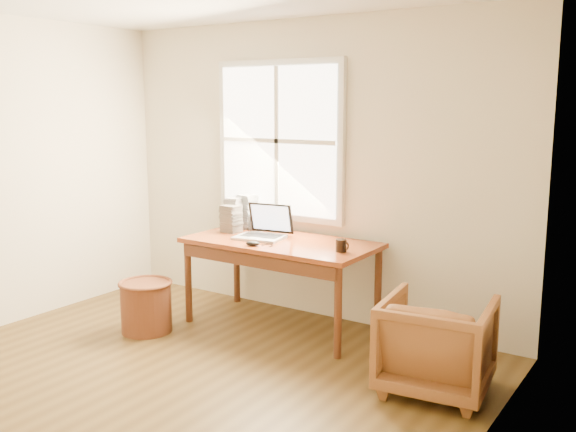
% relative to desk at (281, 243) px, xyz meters
% --- Properties ---
extents(room_shell, '(4.04, 4.54, 2.64)m').
position_rel_desk_xyz_m(room_shell, '(-0.02, -1.64, 0.59)').
color(room_shell, brown).
rests_on(room_shell, ground).
extents(desk, '(1.60, 0.80, 0.04)m').
position_rel_desk_xyz_m(desk, '(0.00, 0.00, 0.00)').
color(desk, brown).
rests_on(desk, room_shell).
extents(armchair, '(0.76, 0.78, 0.64)m').
position_rel_desk_xyz_m(armchair, '(1.55, -0.46, -0.41)').
color(armchair, brown).
rests_on(armchair, room_shell).
extents(wicker_stool, '(0.45, 0.45, 0.42)m').
position_rel_desk_xyz_m(wicker_stool, '(-0.87, -0.72, -0.52)').
color(wicker_stool, brown).
rests_on(wicker_stool, room_shell).
extents(laptop, '(0.51, 0.53, 0.33)m').
position_rel_desk_xyz_m(laptop, '(-0.19, -0.05, 0.19)').
color(laptop, '#A7A9AE').
rests_on(laptop, desk).
extents(mouse, '(0.13, 0.10, 0.04)m').
position_rel_desk_xyz_m(mouse, '(-0.08, -0.29, 0.04)').
color(mouse, black).
rests_on(mouse, desk).
extents(coffee_mug, '(0.11, 0.11, 0.10)m').
position_rel_desk_xyz_m(coffee_mug, '(0.62, -0.08, 0.07)').
color(coffee_mug, black).
rests_on(coffee_mug, desk).
extents(cd_stack_a, '(0.18, 0.16, 0.31)m').
position_rel_desk_xyz_m(cd_stack_a, '(-0.55, 0.27, 0.17)').
color(cd_stack_a, '#B2B8BE').
rests_on(cd_stack_a, desk).
extents(cd_stack_b, '(0.17, 0.15, 0.24)m').
position_rel_desk_xyz_m(cd_stack_b, '(-0.57, 0.06, 0.14)').
color(cd_stack_b, '#27262B').
rests_on(cd_stack_b, desk).
extents(cd_stack_c, '(0.14, 0.13, 0.29)m').
position_rel_desk_xyz_m(cd_stack_c, '(-0.62, 0.15, 0.17)').
color(cd_stack_c, '#9F9EAB').
rests_on(cd_stack_c, desk).
extents(cd_stack_d, '(0.16, 0.15, 0.17)m').
position_rel_desk_xyz_m(cd_stack_d, '(-0.40, 0.25, 0.10)').
color(cd_stack_d, silver).
rests_on(cd_stack_d, desk).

